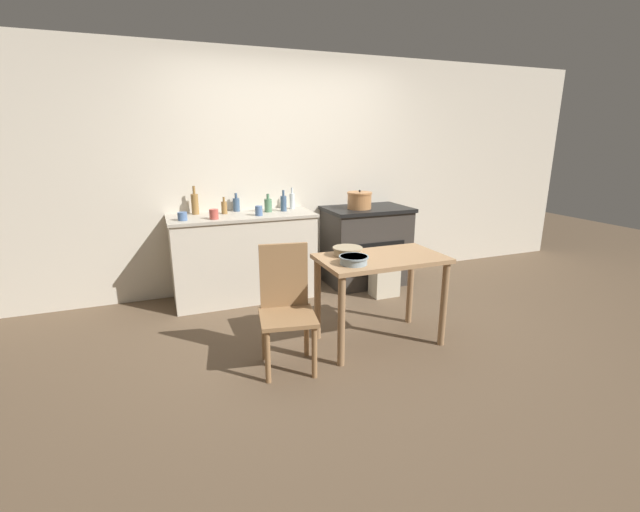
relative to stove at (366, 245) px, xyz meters
name	(u,v)px	position (x,y,z in m)	size (l,w,h in m)	color
ground_plane	(343,337)	(-0.85, -1.24, -0.45)	(14.00, 14.00, 0.00)	brown
wall_back	(286,173)	(-0.85, 0.35, 0.83)	(8.00, 0.07, 2.55)	beige
counter_cabinet	(244,257)	(-1.43, 0.02, 0.00)	(1.48, 0.60, 0.90)	beige
stove	(366,245)	(0.00, 0.00, 0.00)	(0.95, 0.66, 0.89)	#38332D
work_table	(381,272)	(-0.61, -1.42, 0.17)	(1.01, 0.58, 0.74)	#A87F56
chair	(286,305)	(-1.43, -1.48, 0.03)	(0.46, 0.46, 0.91)	#997047
flour_sack	(384,280)	(-0.01, -0.48, -0.28)	(0.29, 0.20, 0.35)	beige
stock_pot	(359,200)	(-0.12, -0.05, 0.54)	(0.28, 0.28, 0.21)	#B77A47
mixing_bowl_large	(348,251)	(-0.84, -1.29, 0.33)	(0.24, 0.24, 0.07)	tan
mixing_bowl_small	(354,259)	(-0.91, -1.53, 0.33)	(0.22, 0.22, 0.06)	#93A8B2
bottle_far_left	(224,207)	(-1.59, 0.13, 0.52)	(0.06, 0.06, 0.17)	olive
bottle_left	(292,201)	(-0.83, 0.19, 0.54)	(0.06, 0.06, 0.23)	silver
bottle_mid_left	(268,205)	(-1.13, 0.07, 0.53)	(0.08, 0.08, 0.19)	#517F5B
bottle_center_left	(284,203)	(-0.97, 0.07, 0.54)	(0.07, 0.07, 0.22)	#3D5675
bottle_center	(195,203)	(-1.87, 0.21, 0.56)	(0.07, 0.07, 0.29)	olive
bottle_center_right	(236,204)	(-1.44, 0.24, 0.53)	(0.07, 0.07, 0.19)	#3D5675
cup_mid_right	(214,214)	(-1.73, -0.14, 0.50)	(0.09, 0.09, 0.10)	#B74C42
cup_right	(182,216)	(-2.02, -0.10, 0.49)	(0.09, 0.09, 0.08)	#4C6B99
cup_far_right	(259,211)	(-1.28, -0.10, 0.50)	(0.07, 0.07, 0.10)	#4C6B99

